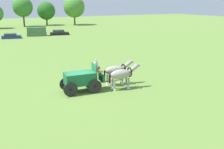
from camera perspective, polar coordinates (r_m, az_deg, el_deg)
name	(u,v)px	position (r m, az deg, el deg)	size (l,w,h in m)	color
ground_plane	(81,92)	(22.17, -7.11, -3.85)	(220.00, 220.00, 0.00)	olive
show_wagon	(82,79)	(21.85, -6.85, -0.93)	(5.63, 2.04, 2.68)	#195B38
draft_horse_near	(116,71)	(23.53, 0.99, 0.85)	(3.01, 1.04, 2.19)	#9E998E
draft_horse_off	(122,75)	(22.40, 2.32, -0.03)	(3.01, 1.05, 2.16)	#9E998E
parked_vehicle_c	(11,36)	(58.49, -21.82, 8.04)	(4.17, 2.61, 1.04)	navy
parked_vehicle_d	(37,32)	(60.77, -16.67, 9.25)	(4.61, 2.65, 1.96)	#477047
parked_vehicle_e	(59,33)	(61.46, -11.86, 9.23)	(4.64, 2.82, 1.18)	black
tree_e	(23,7)	(85.23, -19.55, 14.20)	(6.10, 6.10, 9.04)	brown
tree_f	(46,11)	(88.16, -14.68, 13.77)	(5.86, 5.86, 7.62)	brown
tree_g	(74,7)	(87.78, -8.56, 14.88)	(7.04, 7.04, 9.41)	brown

